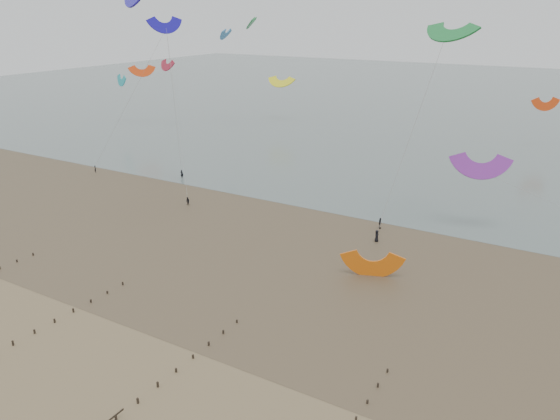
{
  "coord_description": "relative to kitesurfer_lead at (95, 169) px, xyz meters",
  "views": [
    {
      "loc": [
        35.6,
        -32.15,
        33.55
      ],
      "look_at": [
        0.33,
        28.0,
        8.0
      ],
      "focal_mm": 35.0,
      "sensor_mm": 36.0,
      "label": 1
    }
  ],
  "objects": [
    {
      "name": "ground",
      "position": [
        58.09,
        -47.14,
        -0.76
      ],
      "size": [
        500.0,
        500.0,
        0.0
      ],
      "primitive_type": "plane",
      "color": "brown",
      "rests_on": "ground"
    },
    {
      "name": "kitesurfers",
      "position": [
        74.63,
        3.74,
        0.11
      ],
      "size": [
        95.63,
        22.01,
        1.87
      ],
      "color": "black",
      "rests_on": "ground"
    },
    {
      "name": "grounded_kite",
      "position": [
        71.01,
        -16.28,
        -0.76
      ],
      "size": [
        8.54,
        7.6,
        3.9
      ],
      "primitive_type": null,
      "rotation": [
        1.54,
        0.0,
        0.35
      ],
      "color": "orange",
      "rests_on": "ground"
    },
    {
      "name": "kitesurfer_lead",
      "position": [
        0.0,
        0.0,
        0.0
      ],
      "size": [
        0.66,
        0.58,
        1.53
      ],
      "primitive_type": "imported",
      "rotation": [
        0.0,
        0.0,
        2.67
      ],
      "color": "black",
      "rests_on": "ground"
    },
    {
      "name": "kites_airborne",
      "position": [
        47.84,
        40.25,
        21.47
      ],
      "size": [
        206.31,
        105.85,
        40.74
      ],
      "color": "red",
      "rests_on": "ground"
    },
    {
      "name": "sea_and_shore",
      "position": [
        54.02,
        -12.73,
        -0.76
      ],
      "size": [
        500.0,
        665.0,
        0.03
      ],
      "color": "#475654",
      "rests_on": "ground"
    }
  ]
}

